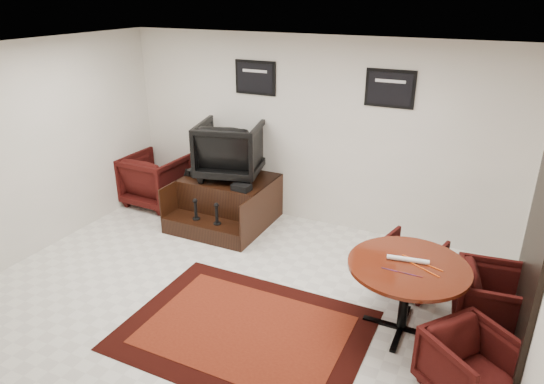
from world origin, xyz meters
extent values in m
plane|color=white|center=(0.00, 0.00, 0.00)|extent=(6.00, 6.00, 0.00)
cube|color=silver|center=(0.00, 2.50, 1.40)|extent=(6.00, 0.02, 2.80)
cube|color=silver|center=(0.00, -2.50, 1.40)|extent=(6.00, 0.02, 2.80)
cube|color=silver|center=(-3.00, 0.00, 1.40)|extent=(0.02, 5.00, 2.80)
cube|color=white|center=(0.00, 0.00, 2.80)|extent=(6.00, 5.00, 0.02)
cube|color=black|center=(2.97, 0.70, 1.30)|extent=(0.05, 1.90, 2.30)
cube|color=black|center=(2.96, 0.70, 1.30)|extent=(0.02, 1.72, 2.12)
cube|color=black|center=(2.97, 0.70, 1.30)|extent=(0.03, 0.05, 2.12)
cube|color=black|center=(-0.90, 2.48, 2.15)|extent=(0.66, 0.03, 0.50)
cube|color=black|center=(-0.90, 2.46, 2.15)|extent=(0.58, 0.01, 0.42)
cube|color=silver|center=(-0.90, 2.46, 2.25)|extent=(0.40, 0.00, 0.04)
cube|color=black|center=(1.10, 2.48, 2.15)|extent=(0.66, 0.03, 0.50)
cube|color=black|center=(1.10, 2.46, 2.15)|extent=(0.58, 0.01, 0.42)
cube|color=silver|center=(1.10, 2.46, 2.25)|extent=(0.40, 0.00, 0.04)
cube|color=black|center=(0.40, -0.32, 0.00)|extent=(2.52, 1.89, 0.01)
cube|color=#58180C|center=(0.40, -0.32, 0.01)|extent=(2.07, 1.44, 0.01)
cube|color=black|center=(-1.12, 2.00, 0.35)|extent=(1.34, 0.99, 0.69)
cube|color=black|center=(-1.12, 1.31, 0.12)|extent=(1.34, 0.40, 0.25)
cube|color=black|center=(-1.78, 1.80, 0.35)|extent=(0.02, 1.39, 0.69)
cube|color=black|center=(-0.45, 1.80, 0.35)|extent=(0.02, 1.39, 0.69)
cylinder|color=black|center=(-1.30, 1.31, 0.26)|extent=(0.11, 0.11, 0.02)
cylinder|color=black|center=(-1.30, 1.31, 0.39)|extent=(0.04, 0.04, 0.24)
sphere|color=black|center=(-1.30, 1.31, 0.54)|extent=(0.07, 0.07, 0.07)
cylinder|color=black|center=(-0.94, 1.31, 0.26)|extent=(0.11, 0.11, 0.02)
cylinder|color=black|center=(-0.94, 1.31, 0.39)|extent=(0.04, 0.04, 0.24)
sphere|color=black|center=(-0.94, 1.31, 0.54)|extent=(0.07, 0.07, 0.07)
imported|color=black|center=(-1.12, 2.05, 1.17)|extent=(1.11, 1.06, 0.95)
cube|color=black|center=(-1.70, 1.88, 0.74)|extent=(0.16, 0.27, 0.09)
cube|color=black|center=(-1.59, 1.85, 0.74)|extent=(0.16, 0.27, 0.09)
cube|color=black|center=(-0.70, 1.63, 0.74)|extent=(0.27, 0.20, 0.09)
imported|color=black|center=(-2.55, 1.99, 0.47)|extent=(0.94, 0.88, 0.93)
cylinder|color=#421109|center=(1.89, 0.41, 0.78)|extent=(1.22, 1.22, 0.04)
cylinder|color=black|center=(1.89, 0.41, 0.40)|extent=(0.10, 0.10, 0.72)
cube|color=black|center=(1.89, 0.41, 0.02)|extent=(0.82, 0.06, 0.03)
cube|color=black|center=(1.89, 0.41, 0.02)|extent=(0.06, 0.82, 0.03)
imported|color=black|center=(1.79, 1.25, 0.35)|extent=(0.80, 0.77, 0.69)
imported|color=black|center=(2.74, 0.80, 0.39)|extent=(0.79, 0.84, 0.78)
imported|color=black|center=(2.59, -0.24, 0.35)|extent=(0.92, 0.93, 0.70)
cylinder|color=white|center=(1.87, 0.46, 0.82)|extent=(0.42, 0.11, 0.05)
cylinder|color=#E74D0C|center=(2.01, 0.40, 0.80)|extent=(0.40, 0.22, 0.01)
cylinder|color=#E74D0C|center=(2.01, 0.50, 0.80)|extent=(0.43, 0.16, 0.01)
cylinder|color=#4C1933|center=(1.71, 0.23, 0.80)|extent=(0.10, 0.01, 0.01)
cylinder|color=#4C1933|center=(1.77, 0.23, 0.80)|extent=(0.10, 0.01, 0.01)
cylinder|color=#4C1933|center=(1.83, 0.23, 0.80)|extent=(0.10, 0.01, 0.01)
cylinder|color=#4C1933|center=(1.89, 0.23, 0.80)|extent=(0.10, 0.01, 0.01)
cylinder|color=#4C1933|center=(1.95, 0.23, 0.80)|extent=(0.10, 0.01, 0.01)
cylinder|color=#4C1933|center=(2.01, 0.23, 0.80)|extent=(0.10, 0.01, 0.01)
camera|label=1|loc=(2.46, -3.98, 3.35)|focal=32.00mm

